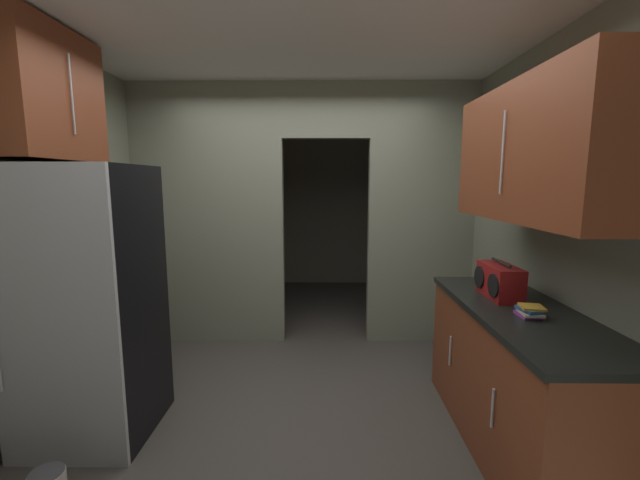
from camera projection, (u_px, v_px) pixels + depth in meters
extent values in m
plane|color=#47423D|center=(294.00, 419.00, 2.86)|extent=(20.00, 20.00, 0.00)
cube|color=silver|center=(295.00, 42.00, 2.90)|extent=(3.87, 6.95, 0.06)
cube|color=gray|center=(210.00, 216.00, 4.13)|extent=(1.53, 0.12, 2.65)
cube|color=gray|center=(420.00, 216.00, 4.11)|extent=(1.07, 0.12, 2.65)
cube|color=gray|center=(326.00, 110.00, 3.97)|extent=(0.88, 0.12, 0.55)
cube|color=gray|center=(311.00, 203.00, 6.56)|extent=(3.47, 0.10, 2.65)
cube|color=gray|center=(183.00, 208.00, 5.36)|extent=(0.10, 2.47, 2.65)
cube|color=gray|center=(435.00, 208.00, 5.32)|extent=(0.10, 2.47, 2.65)
cube|color=gray|center=(618.00, 249.00, 2.14)|extent=(0.10, 3.97, 2.65)
cube|color=black|center=(90.00, 303.00, 2.62)|extent=(0.75, 0.70, 1.79)
cube|color=#B7BABC|center=(53.00, 322.00, 2.26)|extent=(0.75, 0.03, 1.79)
cube|color=brown|center=(517.00, 382.00, 2.51)|extent=(0.59, 1.66, 0.87)
cube|color=black|center=(522.00, 312.00, 2.44)|extent=(0.63, 1.66, 0.04)
cylinder|color=#B7BABC|center=(492.00, 408.00, 2.14)|extent=(0.01, 0.01, 0.22)
cylinder|color=#B7BABC|center=(450.00, 351.00, 2.87)|extent=(0.01, 0.01, 0.22)
cube|color=brown|center=(534.00, 153.00, 2.30)|extent=(0.34, 1.49, 0.79)
cylinder|color=#B7BABC|center=(503.00, 153.00, 2.31)|extent=(0.01, 0.01, 0.47)
cube|color=brown|center=(43.00, 94.00, 2.51)|extent=(0.34, 0.83, 0.81)
cylinder|color=#B7BABC|center=(72.00, 94.00, 2.51)|extent=(0.01, 0.01, 0.49)
cube|color=maroon|center=(500.00, 281.00, 2.68)|extent=(0.17, 0.39, 0.22)
cylinder|color=#262626|center=(501.00, 262.00, 2.67)|extent=(0.02, 0.27, 0.02)
cylinder|color=black|center=(493.00, 286.00, 2.57)|extent=(0.01, 0.15, 0.15)
cylinder|color=black|center=(479.00, 277.00, 2.80)|extent=(0.01, 0.15, 0.15)
cube|color=#8C3893|center=(528.00, 315.00, 2.31)|extent=(0.11, 0.14, 0.02)
cube|color=beige|center=(531.00, 313.00, 2.29)|extent=(0.12, 0.15, 0.02)
cube|color=#2D609E|center=(529.00, 310.00, 2.29)|extent=(0.11, 0.15, 0.02)
cube|color=gold|center=(532.00, 307.00, 2.29)|extent=(0.14, 0.14, 0.01)
cylinder|color=#4C4C51|center=(46.00, 473.00, 2.08)|extent=(0.17, 0.17, 0.01)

